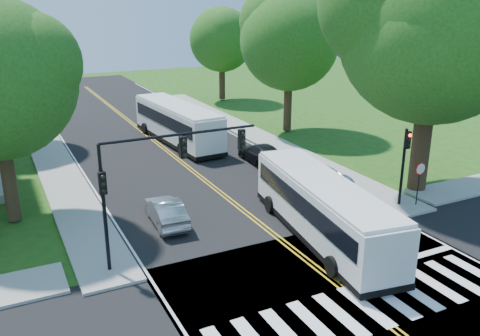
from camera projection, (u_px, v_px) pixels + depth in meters
ground at (357, 300)px, 19.91m from camera, size 140.00×140.00×0.00m
road at (191, 169)px, 35.19m from camera, size 14.00×96.00×0.01m
cross_road at (357, 300)px, 19.91m from camera, size 60.00×12.00×0.01m
center_line at (171, 154)px, 38.58m from camera, size 0.36×70.00×0.01m
edge_line_w at (80, 167)px, 35.70m from camera, size 0.12×70.00×0.01m
edge_line_e at (251, 143)px, 41.46m from camera, size 0.12×70.00×0.01m
crosswalk at (366, 306)px, 19.48m from camera, size 12.60×3.00×0.01m
stop_bar at (396, 262)px, 22.75m from camera, size 6.60×0.40×0.01m
sidewalk_nw at (52, 157)px, 37.59m from camera, size 2.60×40.00×0.15m
sidewalk_ne at (250, 132)px, 44.62m from camera, size 2.60×40.00×0.15m
tree_ne_big at (435, 29)px, 28.31m from camera, size 10.80×10.80×14.91m
tree_east_mid at (290, 41)px, 42.66m from camera, size 8.40×8.40×11.93m
tree_east_far at (222, 40)px, 56.98m from camera, size 7.20×7.20×10.34m
signal_nw at (157, 169)px, 21.50m from camera, size 7.15×0.46×5.66m
signal_ne at (405, 157)px, 27.91m from camera, size 0.30×0.46×4.40m
stop_sign at (420, 173)px, 28.15m from camera, size 0.76×0.08×2.53m
bus_lead at (322, 208)px, 24.63m from camera, size 4.14×11.75×2.98m
bus_follow at (177, 122)px, 41.31m from camera, size 3.60×12.30×3.14m
hatchback at (166, 211)px, 26.46m from camera, size 1.71×4.27×1.38m
suv at (316, 175)px, 31.79m from camera, size 2.63×5.20×1.41m
dark_sedan at (261, 153)px, 36.34m from camera, size 2.15×4.92×1.41m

